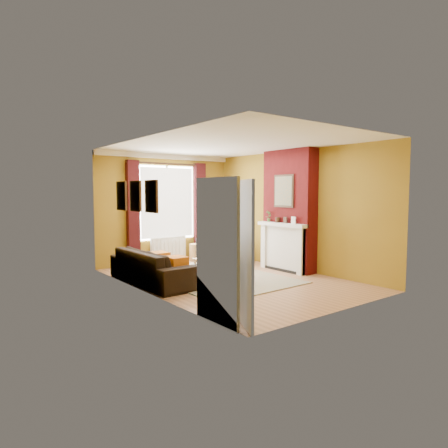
{
  "coord_description": "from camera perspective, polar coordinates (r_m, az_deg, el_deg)",
  "views": [
    {
      "loc": [
        -5.11,
        -6.45,
        1.83
      ],
      "look_at": [
        0.0,
        0.25,
        1.15
      ],
      "focal_mm": 32.0,
      "sensor_mm": 36.0,
      "label": 1
    }
  ],
  "objects": [
    {
      "name": "mug",
      "position": [
        8.67,
        0.07,
        -4.81
      ],
      "size": [
        0.11,
        0.11,
        0.1
      ],
      "primitive_type": "imported",
      "rotation": [
        0.0,
        0.0,
        -0.03
      ],
      "color": "#999999",
      "rests_on": "coffee_table"
    },
    {
      "name": "striped_rug",
      "position": [
        8.64,
        -1.42,
        -7.55
      ],
      "size": [
        2.52,
        3.43,
        0.02
      ],
      "rotation": [
        0.0,
        0.0,
        0.03
      ],
      "color": "teal",
      "rests_on": "ground"
    },
    {
      "name": "armchair",
      "position": [
        10.67,
        -0.98,
        -3.55
      ],
      "size": [
        1.28,
        1.25,
        0.63
      ],
      "primitive_type": "imported",
      "rotation": [
        0.0,
        0.0,
        3.74
      ],
      "color": "black",
      "rests_on": "ground"
    },
    {
      "name": "sofa",
      "position": [
        8.18,
        -9.9,
        -5.98
      ],
      "size": [
        0.95,
        2.32,
        0.67
      ],
      "primitive_type": "imported",
      "rotation": [
        0.0,
        0.0,
        1.59
      ],
      "color": "black",
      "rests_on": "ground"
    },
    {
      "name": "floor_lamp",
      "position": [
        11.09,
        -0.4,
        1.06
      ],
      "size": [
        0.23,
        0.23,
        1.45
      ],
      "rotation": [
        0.0,
        0.0,
        -0.07
      ],
      "color": "black",
      "rests_on": "ground"
    },
    {
      "name": "room_walls",
      "position": [
        8.86,
        3.18,
        1.73
      ],
      "size": [
        3.82,
        5.54,
        2.83
      ],
      "color": "olive",
      "rests_on": "ground"
    },
    {
      "name": "wicker_stool",
      "position": [
        10.62,
        -3.97,
        -4.07
      ],
      "size": [
        0.46,
        0.46,
        0.46
      ],
      "rotation": [
        0.0,
        0.0,
        0.29
      ],
      "color": "#A37846",
      "rests_on": "ground"
    },
    {
      "name": "tv_remote",
      "position": [
        8.66,
        -2.36,
        -5.1
      ],
      "size": [
        0.09,
        0.16,
        0.02
      ],
      "rotation": [
        0.0,
        0.0,
        -0.33
      ],
      "color": "#232325",
      "rests_on": "coffee_table"
    },
    {
      "name": "coffee_table",
      "position": [
        8.62,
        -1.22,
        -5.46
      ],
      "size": [
        0.58,
        1.1,
        0.36
      ],
      "rotation": [
        0.0,
        0.0,
        -0.04
      ],
      "color": "tan",
      "rests_on": "ground"
    },
    {
      "name": "ground",
      "position": [
        8.43,
        1.04,
        -7.93
      ],
      "size": [
        5.5,
        5.5,
        0.0
      ],
      "primitive_type": "plane",
      "color": "#8B5F3F",
      "rests_on": "ground"
    },
    {
      "name": "book_a",
      "position": [
        8.29,
        -0.31,
        -5.5
      ],
      "size": [
        0.28,
        0.33,
        0.03
      ],
      "primitive_type": "imported",
      "rotation": [
        0.0,
        0.0,
        0.31
      ],
      "color": "#999999",
      "rests_on": "coffee_table"
    },
    {
      "name": "book_b",
      "position": [
        8.79,
        -2.34,
        -4.95
      ],
      "size": [
        0.23,
        0.3,
        0.02
      ],
      "primitive_type": "imported",
      "rotation": [
        0.0,
        0.0,
        -0.08
      ],
      "color": "#999999",
      "rests_on": "coffee_table"
    }
  ]
}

